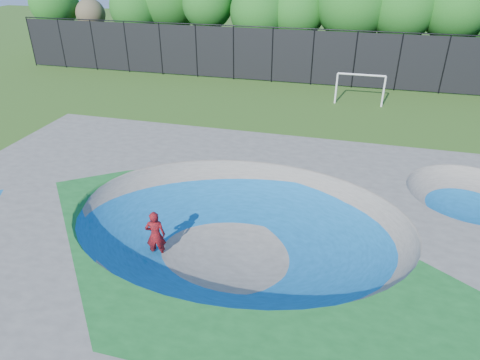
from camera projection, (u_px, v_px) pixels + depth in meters
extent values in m
plane|color=#2C5217|center=(239.00, 253.00, 14.31)|extent=(120.00, 120.00, 0.00)
cube|color=gray|center=(239.00, 234.00, 13.96)|extent=(22.00, 14.00, 1.50)
imported|color=red|center=(156.00, 235.00, 13.70)|extent=(0.73, 0.58, 1.75)
cube|color=black|center=(158.00, 256.00, 14.11)|extent=(0.81, 0.42, 0.05)
cylinder|color=silver|center=(336.00, 88.00, 27.85)|extent=(0.12, 0.12, 1.97)
cylinder|color=silver|center=(384.00, 92.00, 27.18)|extent=(0.12, 0.12, 1.97)
cylinder|color=silver|center=(362.00, 75.00, 27.05)|extent=(2.96, 0.12, 0.12)
cylinder|color=black|center=(31.00, 42.00, 36.61)|extent=(0.09, 0.09, 4.00)
cylinder|color=black|center=(62.00, 44.00, 35.94)|extent=(0.09, 0.09, 4.00)
cylinder|color=black|center=(94.00, 45.00, 35.27)|extent=(0.09, 0.09, 4.00)
cylinder|color=black|center=(127.00, 47.00, 34.60)|extent=(0.09, 0.09, 4.00)
cylinder|color=black|center=(161.00, 49.00, 33.93)|extent=(0.09, 0.09, 4.00)
cylinder|color=black|center=(196.00, 51.00, 33.26)|extent=(0.09, 0.09, 4.00)
cylinder|color=black|center=(234.00, 53.00, 32.59)|extent=(0.09, 0.09, 4.00)
cylinder|color=black|center=(272.00, 55.00, 31.91)|extent=(0.09, 0.09, 4.00)
cylinder|color=black|center=(313.00, 58.00, 31.24)|extent=(0.09, 0.09, 4.00)
cylinder|color=black|center=(355.00, 60.00, 30.57)|extent=(0.09, 0.09, 4.00)
cylinder|color=black|center=(399.00, 62.00, 29.90)|extent=(0.09, 0.09, 4.00)
cylinder|color=black|center=(445.00, 65.00, 29.23)|extent=(0.09, 0.09, 4.00)
cube|color=black|center=(313.00, 58.00, 31.24)|extent=(48.00, 0.03, 3.80)
cylinder|color=black|center=(315.00, 29.00, 30.29)|extent=(48.00, 0.08, 0.08)
cylinder|color=#442D22|center=(61.00, 39.00, 40.16)|extent=(0.44, 0.44, 3.14)
sphere|color=#185C18|center=(54.00, 2.00, 38.64)|extent=(4.34, 4.34, 4.34)
cylinder|color=#442D22|center=(95.00, 42.00, 39.68)|extent=(0.44, 0.44, 2.78)
sphere|color=brown|center=(91.00, 14.00, 38.50)|extent=(2.60, 2.60, 2.60)
cylinder|color=#442D22|center=(140.00, 44.00, 39.23)|extent=(0.44, 0.44, 2.72)
sphere|color=#185C18|center=(136.00, 8.00, 37.77)|extent=(4.60, 4.60, 4.60)
cylinder|color=#442D22|center=(173.00, 40.00, 39.57)|extent=(0.44, 0.44, 3.13)
cylinder|color=#442D22|center=(209.00, 45.00, 36.86)|extent=(0.44, 0.44, 3.46)
sphere|color=#185C18|center=(208.00, 4.00, 35.30)|extent=(4.19, 4.19, 4.19)
cylinder|color=#442D22|center=(259.00, 52.00, 35.86)|extent=(0.44, 0.44, 2.79)
sphere|color=#185C18|center=(260.00, 12.00, 34.35)|extent=(4.78, 4.78, 4.78)
cylinder|color=#442D22|center=(295.00, 52.00, 35.36)|extent=(0.44, 0.44, 3.01)
sphere|color=#185C18|center=(297.00, 11.00, 33.86)|extent=(4.42, 4.42, 4.42)
cylinder|color=#442D22|center=(348.00, 53.00, 34.27)|extent=(0.44, 0.44, 3.30)
sphere|color=#185C18|center=(354.00, 2.00, 32.48)|extent=(5.69, 5.69, 5.69)
cylinder|color=#442D22|center=(395.00, 55.00, 33.30)|extent=(0.44, 0.44, 3.40)
sphere|color=#185C18|center=(403.00, 6.00, 31.59)|extent=(5.06, 5.06, 5.06)
cylinder|color=#442D22|center=(444.00, 57.00, 32.55)|extent=(0.44, 0.44, 3.54)
sphere|color=#185C18|center=(455.00, 6.00, 30.83)|extent=(4.93, 4.93, 4.93)
cylinder|color=#442D22|center=(477.00, 59.00, 33.55)|extent=(0.44, 0.44, 2.78)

